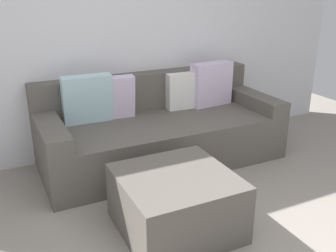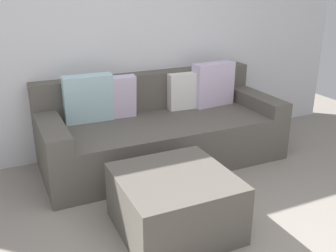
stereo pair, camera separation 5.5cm
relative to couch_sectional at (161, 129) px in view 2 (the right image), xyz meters
name	(u,v)px [view 2 (the right image)]	position (x,y,z in m)	size (l,w,h in m)	color
wall_back	(116,31)	(-0.28, 0.48, 0.95)	(5.62, 0.10, 2.56)	silver
couch_sectional	(161,129)	(0.00, 0.00, 0.00)	(2.41, 1.00, 0.93)	#59544C
ottoman	(174,203)	(-0.41, -1.18, -0.10)	(0.81, 0.81, 0.45)	#59544C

